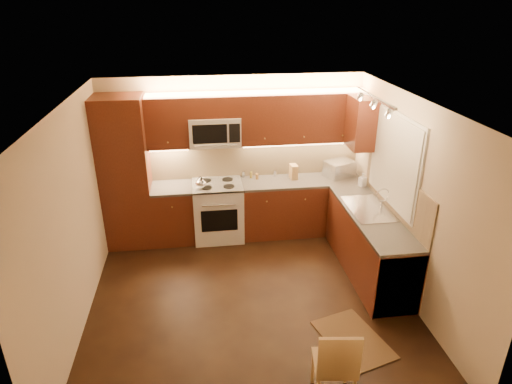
{
  "coord_description": "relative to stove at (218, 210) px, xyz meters",
  "views": [
    {
      "loc": [
        -0.55,
        -4.61,
        3.57
      ],
      "look_at": [
        0.15,
        0.55,
        1.25
      ],
      "focal_mm": 31.05,
      "sensor_mm": 36.0,
      "label": 1
    }
  ],
  "objects": [
    {
      "name": "floor",
      "position": [
        0.3,
        -1.68,
        -0.46
      ],
      "size": [
        4.0,
        4.0,
        0.01
      ],
      "primitive_type": "cube",
      "color": "black",
      "rests_on": "ground"
    },
    {
      "name": "ceiling",
      "position": [
        0.3,
        -1.68,
        2.04
      ],
      "size": [
        4.0,
        4.0,
        0.01
      ],
      "primitive_type": "cube",
      "color": "beige",
      "rests_on": "ground"
    },
    {
      "name": "wall_back",
      "position": [
        0.3,
        0.32,
        0.79
      ],
      "size": [
        4.0,
        0.01,
        2.5
      ],
      "primitive_type": "cube",
      "color": "#CBB494",
      "rests_on": "ground"
    },
    {
      "name": "wall_front",
      "position": [
        0.3,
        -3.67,
        0.79
      ],
      "size": [
        4.0,
        0.01,
        2.5
      ],
      "primitive_type": "cube",
      "color": "#CBB494",
      "rests_on": "ground"
    },
    {
      "name": "wall_left",
      "position": [
        -1.7,
        -1.68,
        0.79
      ],
      "size": [
        0.01,
        4.0,
        2.5
      ],
      "primitive_type": "cube",
      "color": "#CBB494",
      "rests_on": "ground"
    },
    {
      "name": "wall_right",
      "position": [
        2.3,
        -1.68,
        0.79
      ],
      "size": [
        0.01,
        4.0,
        2.5
      ],
      "primitive_type": "cube",
      "color": "#CBB494",
      "rests_on": "ground"
    },
    {
      "name": "pantry",
      "position": [
        -1.35,
        0.02,
        0.69
      ],
      "size": [
        0.7,
        0.6,
        2.3
      ],
      "primitive_type": "cube",
      "color": "#431B0E",
      "rests_on": "floor"
    },
    {
      "name": "base_cab_back_left",
      "position": [
        -0.69,
        0.02,
        -0.03
      ],
      "size": [
        0.62,
        0.6,
        0.86
      ],
      "primitive_type": "cube",
      "color": "#431B0E",
      "rests_on": "floor"
    },
    {
      "name": "counter_back_left",
      "position": [
        -0.69,
        0.02,
        0.42
      ],
      "size": [
        0.62,
        0.6,
        0.04
      ],
      "primitive_type": "cube",
      "color": "#312F2D",
      "rests_on": "base_cab_back_left"
    },
    {
      "name": "base_cab_back_right",
      "position": [
        1.34,
        0.02,
        -0.03
      ],
      "size": [
        1.92,
        0.6,
        0.86
      ],
      "primitive_type": "cube",
      "color": "#431B0E",
      "rests_on": "floor"
    },
    {
      "name": "counter_back_right",
      "position": [
        1.34,
        0.02,
        0.42
      ],
      "size": [
        1.92,
        0.6,
        0.04
      ],
      "primitive_type": "cube",
      "color": "#312F2D",
      "rests_on": "base_cab_back_right"
    },
    {
      "name": "base_cab_right",
      "position": [
        2.0,
        -1.28,
        -0.03
      ],
      "size": [
        0.6,
        2.0,
        0.86
      ],
      "primitive_type": "cube",
      "color": "#431B0E",
      "rests_on": "floor"
    },
    {
      "name": "counter_right",
      "position": [
        2.0,
        -1.28,
        0.42
      ],
      "size": [
        0.6,
        2.0,
        0.04
      ],
      "primitive_type": "cube",
      "color": "#312F2D",
      "rests_on": "base_cab_right"
    },
    {
      "name": "dishwasher",
      "position": [
        2.0,
        -1.98,
        -0.03
      ],
      "size": [
        0.58,
        0.6,
        0.84
      ],
      "primitive_type": "cube",
      "color": "silver",
      "rests_on": "floor"
    },
    {
      "name": "backsplash_back",
      "position": [
        0.65,
        0.31,
        0.74
      ],
      "size": [
        3.3,
        0.02,
        0.6
      ],
      "primitive_type": "cube",
      "color": "tan",
      "rests_on": "wall_back"
    },
    {
      "name": "backsplash_right",
      "position": [
        2.29,
        -1.28,
        0.74
      ],
      "size": [
        0.02,
        2.0,
        0.6
      ],
      "primitive_type": "cube",
      "color": "tan",
      "rests_on": "wall_right"
    },
    {
      "name": "upper_cab_back_left",
      "position": [
        -0.69,
        0.15,
        1.42
      ],
      "size": [
        0.62,
        0.35,
        0.75
      ],
      "primitive_type": "cube",
      "color": "#431B0E",
      "rests_on": "wall_back"
    },
    {
      "name": "upper_cab_back_right",
      "position": [
        1.34,
        0.15,
        1.42
      ],
      "size": [
        1.92,
        0.35,
        0.75
      ],
      "primitive_type": "cube",
      "color": "#431B0E",
      "rests_on": "wall_back"
    },
    {
      "name": "upper_cab_bridge",
      "position": [
        0.0,
        0.15,
        1.63
      ],
      "size": [
        0.76,
        0.35,
        0.31
      ],
      "primitive_type": "cube",
      "color": "#431B0E",
      "rests_on": "wall_back"
    },
    {
      "name": "upper_cab_right_corner",
      "position": [
        2.12,
        -0.28,
        1.42
      ],
      "size": [
        0.35,
        0.5,
        0.75
      ],
      "primitive_type": "cube",
      "color": "#431B0E",
      "rests_on": "wall_right"
    },
    {
      "name": "stove",
      "position": [
        0.0,
        0.0,
        0.0
      ],
      "size": [
        0.76,
        0.65,
        0.92
      ],
      "primitive_type": null,
      "color": "silver",
      "rests_on": "floor"
    },
    {
      "name": "microwave",
      "position": [
        0.0,
        0.14,
        1.26
      ],
      "size": [
        0.76,
        0.38,
        0.44
      ],
      "primitive_type": null,
      "color": "silver",
      "rests_on": "wall_back"
    },
    {
      "name": "window_frame",
      "position": [
        2.29,
        -1.12,
        1.14
      ],
      "size": [
        0.03,
        1.44,
        1.24
      ],
      "primitive_type": "cube",
      "color": "silver",
      "rests_on": "wall_right"
    },
    {
      "name": "window_blinds",
      "position": [
        2.27,
        -1.12,
        1.14
      ],
      "size": [
        0.02,
        1.36,
        1.16
      ],
      "primitive_type": "cube",
      "color": "silver",
      "rests_on": "wall_right"
    },
    {
      "name": "sink",
      "position": [
        2.0,
        -1.12,
        0.52
      ],
      "size": [
        0.52,
        0.86,
        0.15
      ],
      "primitive_type": null,
      "color": "silver",
      "rests_on": "counter_right"
    },
    {
      "name": "faucet",
      "position": [
        2.18,
        -1.12,
        0.59
      ],
      "size": [
        0.2,
        0.04,
        0.3
      ],
      "primitive_type": null,
      "color": "silver",
      "rests_on": "counter_right"
    },
    {
      "name": "track_light_bar",
      "position": [
        1.85,
        -1.27,
        2.0
      ],
      "size": [
        0.04,
        1.2,
        0.03
      ],
      "primitive_type": "cube",
      "color": "silver",
      "rests_on": "ceiling"
    },
    {
      "name": "kettle",
      "position": [
        -0.25,
        -0.15,
        0.56
      ],
      "size": [
        0.22,
        0.22,
        0.2
      ],
      "primitive_type": null,
      "rotation": [
        0.0,
        0.0,
        0.36
      ],
      "color": "silver",
      "rests_on": "stove"
    },
    {
      "name": "toaster_oven",
      "position": [
        1.96,
        0.09,
        0.57
      ],
      "size": [
        0.52,
        0.46,
        0.26
      ],
      "primitive_type": "cube",
      "rotation": [
        0.0,
        0.0,
        0.37
      ],
      "color": "silver",
      "rests_on": "counter_back_right"
    },
    {
      "name": "knife_block",
      "position": [
        1.22,
        0.1,
        0.55
      ],
      "size": [
        0.12,
        0.18,
        0.23
      ],
      "primitive_type": "cube",
      "rotation": [
        0.0,
        0.0,
        0.09
      ],
      "color": "#AC8D4D",
      "rests_on": "counter_back_right"
    },
    {
      "name": "spice_jar_a",
      "position": [
        0.44,
        0.25,
        0.49
      ],
      "size": [
        0.05,
        0.05,
        0.1
      ],
      "primitive_type": "cylinder",
      "rotation": [
        0.0,
        0.0,
        0.09
      ],
      "color": "silver",
      "rests_on": "counter_back_right"
    },
    {
      "name": "spice_jar_b",
      "position": [
        0.55,
        0.22,
        0.49
      ],
      "size": [
        0.04,
        0.04,
        0.1
      ],
      "primitive_type": "cylinder",
      "rotation": [
        0.0,
        0.0,
        -0.08
      ],
      "color": "olive",
      "rests_on": "counter_back_right"
    },
    {
      "name": "spice_jar_c",
      "position": [
        0.94,
        0.23,
        0.49
      ],
      "size": [
        0.06,
        0.06,
        0.1
      ],
      "primitive_type": "cylinder",
      "rotation": [
        0.0,
        0.0,
        0.28
      ],
      "color": "silver",
      "rests_on": "counter_back_right"
    },
    {
      "name": "spice_jar_d",
      "position": [
        0.64,
        0.15,
        0.48
      ],
      "size": [
        0.06,
        0.06,
        0.09
      ],
      "primitive_type": "cylinder",
      "rotation": [
        0.0,
        0.0,
        -0.3
      ],
      "color": "olive",
      "rests_on": "counter_back_right"
    },
    {
      "name": "soap_bottle",
      "position": [
        2.2,
        -0.34,
        0.54
      ],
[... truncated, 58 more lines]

